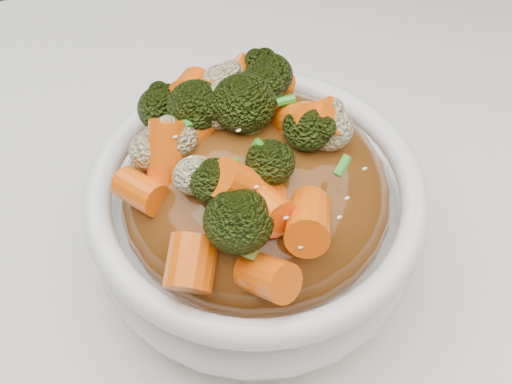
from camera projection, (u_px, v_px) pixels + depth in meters
tablecloth at (298, 303)px, 0.49m from camera, size 1.20×0.80×0.04m
bowl at (256, 222)px, 0.45m from camera, size 0.26×0.26×0.08m
sauce_base at (256, 195)px, 0.43m from camera, size 0.21×0.21×0.09m
carrots at (256, 128)px, 0.39m from camera, size 0.21×0.21×0.05m
broccoli at (256, 129)px, 0.39m from camera, size 0.21×0.21×0.04m
cauliflower at (256, 132)px, 0.39m from camera, size 0.21×0.21×0.03m
scallions at (256, 127)px, 0.38m from camera, size 0.15×0.15×0.02m
sesame_seeds at (256, 127)px, 0.38m from camera, size 0.19×0.19×0.01m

